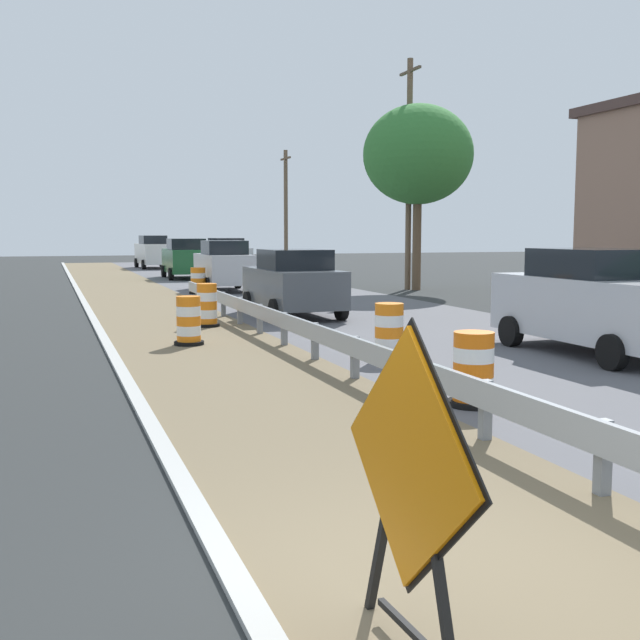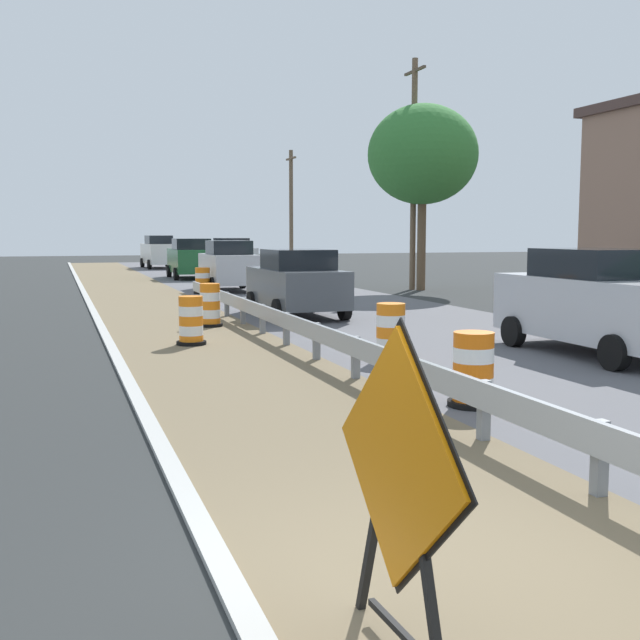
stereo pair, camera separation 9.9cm
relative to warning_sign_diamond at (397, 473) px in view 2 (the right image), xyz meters
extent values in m
plane|color=#2B2D2D|center=(0.56, 0.67, -1.05)|extent=(160.00, 160.00, 0.00)
cube|color=#706047|center=(1.19, 0.67, -1.04)|extent=(3.65, 120.00, 0.01)
cube|color=#ADADA8|center=(-0.74, 0.67, -1.04)|extent=(0.20, 120.00, 0.11)
cube|color=#999EA3|center=(2.76, 2.82, -0.50)|extent=(0.08, 40.35, 0.32)
cube|color=slate|center=(2.84, 1.81, -0.70)|extent=(0.12, 0.12, 0.70)
cube|color=slate|center=(2.84, 3.83, -0.70)|extent=(0.12, 0.12, 0.70)
cube|color=slate|center=(2.84, 5.84, -0.70)|extent=(0.12, 0.12, 0.70)
cube|color=slate|center=(2.84, 7.86, -0.70)|extent=(0.12, 0.12, 0.70)
cube|color=slate|center=(2.84, 9.88, -0.70)|extent=(0.12, 0.12, 0.70)
cube|color=slate|center=(2.84, 11.90, -0.70)|extent=(0.12, 0.12, 0.70)
cube|color=slate|center=(2.84, 13.92, -0.70)|extent=(0.12, 0.12, 0.70)
cube|color=slate|center=(2.84, 15.93, -0.70)|extent=(0.12, 0.12, 0.70)
cube|color=slate|center=(2.84, 17.95, -0.70)|extent=(0.12, 0.12, 0.70)
cube|color=slate|center=(2.84, 19.97, -0.70)|extent=(0.12, 0.12, 0.70)
cube|color=slate|center=(2.84, 21.99, -0.70)|extent=(0.12, 0.12, 0.70)
cube|color=black|center=(0.03, -0.35, -0.52)|extent=(0.07, 0.39, 1.06)
cube|color=black|center=(0.00, 0.35, -0.52)|extent=(0.07, 0.39, 1.06)
cube|color=black|center=(0.01, 0.00, -0.93)|extent=(0.07, 0.72, 0.04)
cube|color=orange|center=(-0.01, 0.00, 0.08)|extent=(0.09, 1.50, 1.50)
cube|color=black|center=(0.01, 0.00, 0.08)|extent=(0.08, 1.59, 1.59)
cylinder|color=orange|center=(3.61, 5.42, -0.94)|extent=(0.56, 0.56, 0.21)
cylinder|color=white|center=(3.61, 5.42, -0.74)|extent=(0.56, 0.56, 0.21)
cylinder|color=orange|center=(3.61, 5.42, -0.53)|extent=(0.56, 0.56, 0.21)
cylinder|color=white|center=(3.61, 5.42, -0.32)|extent=(0.56, 0.56, 0.21)
cylinder|color=orange|center=(3.61, 5.42, -0.12)|extent=(0.56, 0.56, 0.21)
cylinder|color=black|center=(3.61, 5.42, -1.01)|extent=(0.69, 0.69, 0.08)
cylinder|color=orange|center=(4.12, 9.34, -0.94)|extent=(0.54, 0.54, 0.22)
cylinder|color=white|center=(4.12, 9.34, -0.72)|extent=(0.54, 0.54, 0.22)
cylinder|color=orange|center=(4.12, 9.34, -0.51)|extent=(0.54, 0.54, 0.22)
cylinder|color=white|center=(4.12, 9.34, -0.29)|extent=(0.54, 0.54, 0.22)
cylinder|color=orange|center=(4.12, 9.34, -0.08)|extent=(0.54, 0.54, 0.22)
cylinder|color=black|center=(4.12, 9.34, -1.01)|extent=(0.67, 0.67, 0.08)
cylinder|color=orange|center=(0.93, 12.59, -0.94)|extent=(0.51, 0.51, 0.21)
cylinder|color=white|center=(0.93, 12.59, -0.73)|extent=(0.51, 0.51, 0.21)
cylinder|color=orange|center=(0.93, 12.59, -0.52)|extent=(0.51, 0.51, 0.21)
cylinder|color=white|center=(0.93, 12.59, -0.32)|extent=(0.51, 0.51, 0.21)
cylinder|color=orange|center=(0.93, 12.59, -0.11)|extent=(0.51, 0.51, 0.21)
cylinder|color=black|center=(0.93, 12.59, -1.01)|extent=(0.64, 0.64, 0.08)
cylinder|color=orange|center=(1.93, 15.68, -0.94)|extent=(0.51, 0.51, 0.22)
cylinder|color=white|center=(1.93, 15.68, -0.71)|extent=(0.51, 0.51, 0.22)
cylinder|color=orange|center=(1.93, 15.68, -0.49)|extent=(0.51, 0.51, 0.22)
cylinder|color=white|center=(1.93, 15.68, -0.27)|extent=(0.51, 0.51, 0.22)
cylinder|color=orange|center=(1.93, 15.68, -0.05)|extent=(0.51, 0.51, 0.22)
cylinder|color=black|center=(1.93, 15.68, -1.01)|extent=(0.63, 0.63, 0.08)
cylinder|color=orange|center=(3.69, 26.46, -0.94)|extent=(0.58, 0.58, 0.20)
cylinder|color=white|center=(3.69, 26.46, -0.74)|extent=(0.58, 0.58, 0.20)
cylinder|color=orange|center=(3.69, 26.46, -0.53)|extent=(0.58, 0.58, 0.20)
cylinder|color=white|center=(3.69, 26.46, -0.33)|extent=(0.58, 0.58, 0.20)
cylinder|color=orange|center=(3.69, 26.46, -0.12)|extent=(0.58, 0.58, 0.20)
cylinder|color=black|center=(3.69, 26.46, -1.01)|extent=(0.72, 0.72, 0.08)
cube|color=#4C5156|center=(4.73, 17.33, -0.21)|extent=(1.94, 4.19, 1.04)
cube|color=black|center=(4.74, 17.16, 0.59)|extent=(1.72, 1.93, 0.56)
cylinder|color=black|center=(3.77, 18.69, -0.73)|extent=(0.23, 0.64, 0.64)
cylinder|color=black|center=(5.66, 18.71, -0.73)|extent=(0.23, 0.64, 0.64)
cylinder|color=black|center=(3.80, 15.94, -0.73)|extent=(0.23, 0.64, 0.64)
cylinder|color=black|center=(5.69, 15.96, -0.73)|extent=(0.23, 0.64, 0.64)
cube|color=maroon|center=(8.59, 55.04, -0.19)|extent=(1.84, 4.43, 1.06)
cube|color=black|center=(8.60, 55.22, 0.62)|extent=(1.60, 2.06, 0.56)
cylinder|color=black|center=(9.40, 53.57, -0.73)|extent=(0.24, 0.65, 0.64)
cylinder|color=black|center=(7.69, 53.62, -0.73)|extent=(0.24, 0.65, 0.64)
cylinder|color=black|center=(9.49, 56.46, -0.73)|extent=(0.24, 0.65, 0.64)
cylinder|color=black|center=(7.78, 56.51, -0.73)|extent=(0.24, 0.65, 0.64)
cube|color=#195128|center=(4.99, 36.97, -0.12)|extent=(2.04, 4.64, 1.20)
cube|color=black|center=(4.98, 36.79, 0.76)|extent=(1.80, 2.15, 0.56)
cylinder|color=black|center=(4.05, 38.51, -0.73)|extent=(0.23, 0.64, 0.64)
cylinder|color=black|center=(5.99, 38.47, -0.73)|extent=(0.23, 0.64, 0.64)
cylinder|color=black|center=(3.98, 35.48, -0.73)|extent=(0.23, 0.64, 0.64)
cylinder|color=black|center=(5.93, 35.43, -0.73)|extent=(0.23, 0.64, 0.64)
cube|color=silver|center=(8.28, 8.62, -0.13)|extent=(1.95, 4.71, 1.19)
cube|color=black|center=(8.27, 8.81, 0.75)|extent=(1.74, 2.17, 0.56)
cylinder|color=black|center=(7.33, 7.06, -0.73)|extent=(0.23, 0.64, 0.64)
cylinder|color=black|center=(9.22, 10.18, -0.73)|extent=(0.23, 0.64, 0.64)
cylinder|color=black|center=(7.31, 10.16, -0.73)|extent=(0.23, 0.64, 0.64)
cube|color=silver|center=(4.86, 49.44, -0.06)|extent=(1.91, 4.84, 1.32)
cube|color=black|center=(4.87, 49.25, 0.88)|extent=(1.63, 2.26, 0.56)
cylinder|color=black|center=(3.94, 50.98, -0.73)|extent=(0.24, 0.65, 0.64)
cylinder|color=black|center=(5.66, 51.05, -0.73)|extent=(0.24, 0.65, 0.64)
cylinder|color=black|center=(4.06, 47.83, -0.73)|extent=(0.24, 0.65, 0.64)
cylinder|color=black|center=(5.78, 47.90, -0.73)|extent=(0.24, 0.65, 0.64)
cube|color=silver|center=(8.19, 41.49, -0.13)|extent=(2.03, 4.83, 1.19)
cube|color=black|center=(8.18, 41.68, 0.74)|extent=(1.74, 2.26, 0.56)
cylinder|color=black|center=(9.17, 39.96, -0.73)|extent=(0.25, 0.65, 0.64)
cylinder|color=black|center=(7.33, 39.88, -0.73)|extent=(0.25, 0.65, 0.64)
cylinder|color=black|center=(9.05, 43.10, -0.73)|extent=(0.25, 0.65, 0.64)
cylinder|color=black|center=(7.21, 43.03, -0.73)|extent=(0.25, 0.65, 0.64)
cube|color=silver|center=(4.99, 27.70, -0.13)|extent=(1.80, 4.06, 1.18)
cube|color=black|center=(4.99, 27.54, 0.74)|extent=(1.61, 1.87, 0.56)
cylinder|color=black|center=(4.10, 29.04, -0.73)|extent=(0.22, 0.64, 0.64)
cylinder|color=black|center=(5.89, 29.03, -0.73)|extent=(0.22, 0.64, 0.64)
cylinder|color=black|center=(4.09, 26.37, -0.73)|extent=(0.22, 0.64, 0.64)
cylinder|color=black|center=(5.87, 26.36, -0.73)|extent=(0.22, 0.64, 0.64)
cylinder|color=brown|center=(12.43, 25.78, 3.69)|extent=(0.24, 0.24, 9.46)
cube|color=brown|center=(12.43, 25.78, 7.92)|extent=(0.12, 1.80, 0.10)
cylinder|color=brown|center=(11.98, 41.94, 2.63)|extent=(0.24, 0.24, 7.36)
cube|color=brown|center=(11.98, 41.94, 5.81)|extent=(0.12, 1.80, 0.10)
cylinder|color=brown|center=(12.67, 25.43, 0.84)|extent=(0.36, 0.36, 3.77)
ellipsoid|color=#337533|center=(12.67, 25.43, 4.53)|extent=(4.52, 4.52, 4.07)
camera|label=1|loc=(-1.87, -3.83, 1.34)|focal=43.62mm
camera|label=2|loc=(-1.78, -3.86, 1.34)|focal=43.62mm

